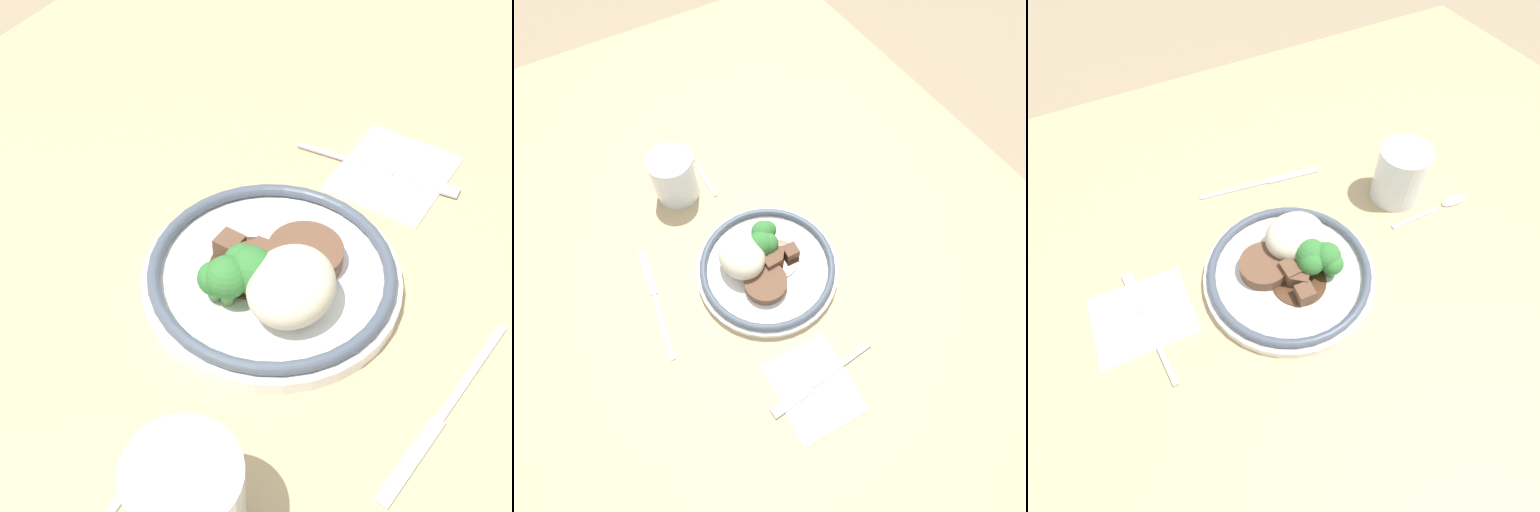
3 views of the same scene
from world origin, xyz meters
TOP-DOWN VIEW (x-y plane):
  - ground_plane at (0.00, 0.00)m, footprint 8.00×8.00m
  - dining_table at (0.00, 0.00)m, footprint 1.60×1.09m
  - napkin at (-0.16, 0.03)m, footprint 0.13×0.12m
  - plate at (0.05, -0.01)m, footprint 0.24×0.24m
  - juice_glass at (0.28, 0.05)m, footprint 0.08×0.08m
  - fork at (-0.16, 0.03)m, footprint 0.02×0.18m
  - knife at (0.10, 0.18)m, footprint 0.21×0.04m

SIDE VIEW (x-z plane):
  - ground_plane at x=0.00m, z-range 0.00..0.00m
  - dining_table at x=0.00m, z-range 0.00..0.04m
  - napkin at x=-0.16m, z-range 0.04..0.05m
  - knife at x=0.10m, z-range 0.04..0.05m
  - fork at x=-0.16m, z-range 0.05..0.05m
  - plate at x=0.05m, z-range 0.03..0.10m
  - juice_glass at x=0.28m, z-range 0.04..0.13m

